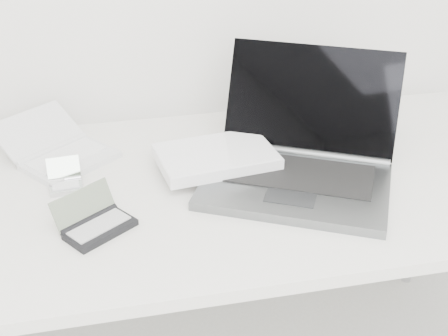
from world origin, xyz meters
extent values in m
cube|color=white|center=(0.00, 1.55, 0.71)|extent=(1.60, 0.80, 0.03)
cylinder|color=silver|center=(0.75, 1.90, 0.35)|extent=(0.04, 0.04, 0.70)
cube|color=slate|center=(0.13, 1.47, 0.74)|extent=(0.52, 0.46, 0.02)
cube|color=black|center=(0.15, 1.51, 0.75)|extent=(0.39, 0.31, 0.00)
cube|color=black|center=(0.23, 1.66, 0.88)|extent=(0.45, 0.31, 0.25)
cylinder|color=slate|center=(0.20, 1.60, 0.75)|extent=(0.39, 0.22, 0.03)
cube|color=#333538|center=(0.10, 1.41, 0.75)|extent=(0.14, 0.12, 0.00)
cube|color=white|center=(-0.03, 1.61, 0.77)|extent=(0.31, 0.22, 0.03)
cube|color=white|center=(-0.03, 1.61, 0.78)|extent=(0.30, 0.22, 0.00)
cube|color=white|center=(-0.39, 1.72, 0.74)|extent=(0.26, 0.25, 0.02)
cube|color=silver|center=(-0.40, 1.73, 0.75)|extent=(0.21, 0.19, 0.00)
cube|color=silver|center=(-0.47, 1.83, 0.78)|extent=(0.25, 0.23, 0.07)
cylinder|color=white|center=(-0.43, 1.78, 0.75)|extent=(0.18, 0.14, 0.02)
cube|color=silver|center=(-0.40, 1.59, 0.74)|extent=(0.08, 0.06, 0.01)
cube|color=silver|center=(-0.40, 1.59, 0.74)|extent=(0.06, 0.04, 0.00)
cube|color=#95A295|center=(-0.40, 1.63, 0.77)|extent=(0.08, 0.03, 0.05)
cylinder|color=silver|center=(-0.40, 1.62, 0.74)|extent=(0.08, 0.02, 0.01)
cube|color=black|center=(-0.33, 1.40, 0.74)|extent=(0.17, 0.15, 0.01)
cube|color=#9C9C9C|center=(-0.33, 1.40, 0.75)|extent=(0.14, 0.12, 0.00)
cube|color=slate|center=(-0.36, 1.44, 0.78)|extent=(0.14, 0.11, 0.06)
cylinder|color=black|center=(-0.35, 1.43, 0.74)|extent=(0.13, 0.09, 0.02)
camera|label=1|loc=(-0.30, 0.27, 1.51)|focal=50.00mm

